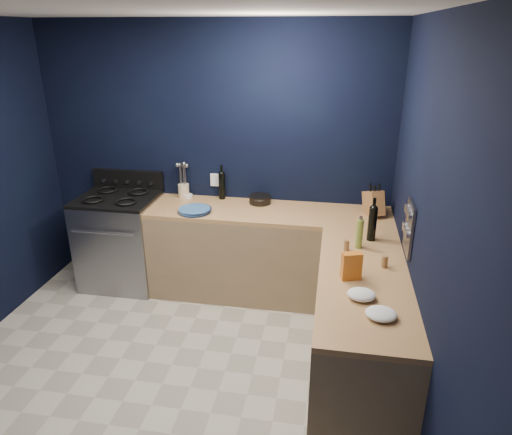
% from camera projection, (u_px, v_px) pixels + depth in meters
% --- Properties ---
extents(floor, '(3.50, 3.50, 0.02)m').
position_uv_depth(floor, '(162.00, 385.00, 3.51)').
color(floor, '#AFAA99').
rests_on(floor, ground).
extents(ceiling, '(3.50, 3.50, 0.02)m').
position_uv_depth(ceiling, '(126.00, 6.00, 2.53)').
color(ceiling, silver).
rests_on(ceiling, ground).
extents(wall_back, '(3.50, 0.02, 2.60)m').
position_uv_depth(wall_back, '(215.00, 158.00, 4.63)').
color(wall_back, black).
rests_on(wall_back, ground).
extents(wall_right, '(0.02, 3.50, 2.60)m').
position_uv_depth(wall_right, '(428.00, 246.00, 2.74)').
color(wall_right, black).
rests_on(wall_right, ground).
extents(cab_back, '(2.30, 0.63, 0.86)m').
position_uv_depth(cab_back, '(268.00, 255.00, 4.57)').
color(cab_back, '#927452').
rests_on(cab_back, floor).
extents(top_back, '(2.30, 0.63, 0.04)m').
position_uv_depth(top_back, '(269.00, 213.00, 4.40)').
color(top_back, brown).
rests_on(top_back, cab_back).
extents(cab_right, '(0.63, 1.67, 0.86)m').
position_uv_depth(cab_right, '(359.00, 334.00, 3.38)').
color(cab_right, '#927452').
rests_on(cab_right, floor).
extents(top_right, '(0.63, 1.67, 0.04)m').
position_uv_depth(top_right, '(364.00, 280.00, 3.21)').
color(top_right, brown).
rests_on(top_right, cab_right).
extents(gas_range, '(0.76, 0.66, 0.92)m').
position_uv_depth(gas_range, '(122.00, 242.00, 4.78)').
color(gas_range, gray).
rests_on(gas_range, floor).
extents(oven_door, '(0.59, 0.02, 0.42)m').
position_uv_depth(oven_door, '(108.00, 256.00, 4.50)').
color(oven_door, black).
rests_on(oven_door, gas_range).
extents(cooktop, '(0.76, 0.66, 0.03)m').
position_uv_depth(cooktop, '(117.00, 198.00, 4.60)').
color(cooktop, black).
rests_on(cooktop, gas_range).
extents(backguard, '(0.76, 0.06, 0.20)m').
position_uv_depth(backguard, '(128.00, 179.00, 4.84)').
color(backguard, black).
rests_on(backguard, gas_range).
extents(spice_panel, '(0.02, 0.28, 0.38)m').
position_uv_depth(spice_panel, '(409.00, 228.00, 3.30)').
color(spice_panel, gray).
rests_on(spice_panel, wall_right).
extents(wall_outlet, '(0.09, 0.02, 0.13)m').
position_uv_depth(wall_outlet, '(215.00, 180.00, 4.69)').
color(wall_outlet, white).
rests_on(wall_outlet, wall_back).
extents(plate_stack, '(0.34, 0.34, 0.04)m').
position_uv_depth(plate_stack, '(194.00, 210.00, 4.34)').
color(plate_stack, '#2E6095').
rests_on(plate_stack, top_back).
extents(ramekin, '(0.12, 0.12, 0.04)m').
position_uv_depth(ramekin, '(188.00, 196.00, 4.72)').
color(ramekin, white).
rests_on(ramekin, top_back).
extents(utensil_crock, '(0.14, 0.14, 0.14)m').
position_uv_depth(utensil_crock, '(184.00, 191.00, 4.72)').
color(utensil_crock, beige).
rests_on(utensil_crock, top_back).
extents(wine_bottle_back, '(0.09, 0.09, 0.27)m').
position_uv_depth(wine_bottle_back, '(222.00, 186.00, 4.65)').
color(wine_bottle_back, black).
rests_on(wine_bottle_back, top_back).
extents(lemon_basket, '(0.21, 0.21, 0.08)m').
position_uv_depth(lemon_basket, '(260.00, 199.00, 4.56)').
color(lemon_basket, black).
rests_on(lemon_basket, top_back).
extents(knife_block, '(0.22, 0.29, 0.28)m').
position_uv_depth(knife_block, '(373.00, 203.00, 4.25)').
color(knife_block, brown).
rests_on(knife_block, top_back).
extents(wine_bottle_right, '(0.08, 0.08, 0.28)m').
position_uv_depth(wine_bottle_right, '(372.00, 224.00, 3.73)').
color(wine_bottle_right, black).
rests_on(wine_bottle_right, top_right).
extents(oil_bottle, '(0.06, 0.06, 0.23)m').
position_uv_depth(oil_bottle, '(359.00, 234.00, 3.60)').
color(oil_bottle, olive).
rests_on(oil_bottle, top_right).
extents(spice_jar_near, '(0.05, 0.05, 0.09)m').
position_uv_depth(spice_jar_near, '(346.00, 246.00, 3.57)').
color(spice_jar_near, olive).
rests_on(spice_jar_near, top_right).
extents(spice_jar_far, '(0.06, 0.06, 0.09)m').
position_uv_depth(spice_jar_far, '(385.00, 261.00, 3.33)').
color(spice_jar_far, olive).
rests_on(spice_jar_far, top_right).
extents(crouton_bag, '(0.15, 0.10, 0.20)m').
position_uv_depth(crouton_bag, '(351.00, 266.00, 3.15)').
color(crouton_bag, '#B51E06').
rests_on(crouton_bag, top_right).
extents(towel_front, '(0.19, 0.17, 0.06)m').
position_uv_depth(towel_front, '(361.00, 294.00, 2.94)').
color(towel_front, white).
rests_on(towel_front, top_right).
extents(towel_end, '(0.20, 0.19, 0.06)m').
position_uv_depth(towel_end, '(381.00, 314.00, 2.74)').
color(towel_end, white).
rests_on(towel_end, top_right).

